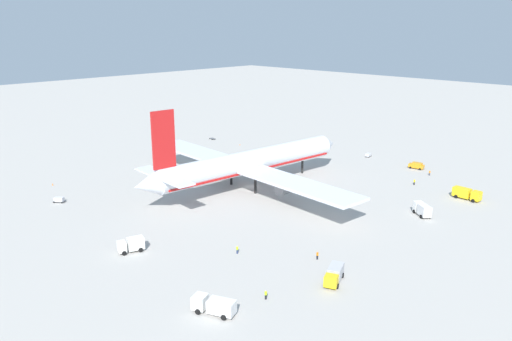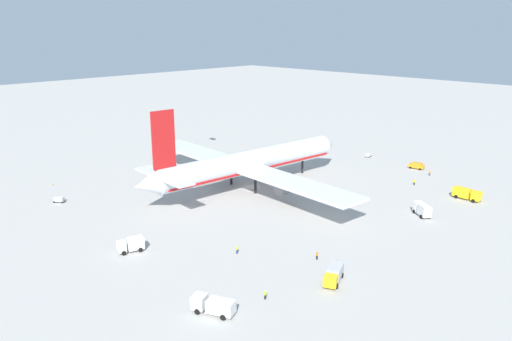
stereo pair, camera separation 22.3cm
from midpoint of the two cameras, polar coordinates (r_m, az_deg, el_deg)
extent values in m
plane|color=#ADA8A0|center=(139.75, -0.60, -1.81)|extent=(600.00, 600.00, 0.00)
cylinder|color=silver|center=(137.72, -0.61, 1.01)|extent=(57.71, 10.89, 6.25)
cone|color=silver|center=(159.06, 8.00, 2.92)|extent=(5.48, 6.51, 6.13)
cone|color=silver|center=(120.47, -12.24, -1.60)|extent=(6.71, 6.43, 5.94)
cube|color=red|center=(120.31, -10.38, 3.41)|extent=(6.02, 0.99, 13.73)
cube|color=silver|center=(126.93, -11.67, -0.07)|extent=(5.14, 9.63, 0.36)
cube|color=silver|center=(117.65, -8.98, -1.22)|extent=(5.14, 9.63, 0.36)
cube|color=silver|center=(152.29, -6.50, 2.02)|extent=(11.83, 35.86, 0.70)
cylinder|color=slate|center=(149.16, -5.00, 0.95)|extent=(6.05, 3.85, 3.39)
cube|color=silver|center=(121.54, 4.70, -1.58)|extent=(11.83, 35.86, 0.70)
cylinder|color=slate|center=(126.40, 3.29, -1.85)|extent=(5.16, 3.87, 3.49)
cylinder|color=black|center=(152.37, 5.17, 0.43)|extent=(0.70, 0.70, 4.00)
cylinder|color=black|center=(141.22, -2.84, -0.79)|extent=(0.70, 0.70, 4.00)
cylinder|color=black|center=(133.65, -0.12, -1.76)|extent=(0.70, 0.70, 4.00)
cube|color=red|center=(138.18, -0.61, 0.32)|extent=(55.39, 10.39, 0.50)
cube|color=white|center=(82.04, -6.37, -14.40)|extent=(2.94, 2.79, 2.15)
cube|color=silver|center=(80.62, -3.97, -14.97)|extent=(3.79, 4.80, 2.03)
cube|color=black|center=(82.07, -6.84, -13.97)|extent=(1.83, 0.84, 0.95)
cylinder|color=black|center=(81.63, -6.61, -15.45)|extent=(0.63, 0.95, 0.90)
cylinder|color=black|center=(83.38, -5.84, -14.69)|extent=(0.63, 0.95, 0.90)
cylinder|color=black|center=(79.93, -3.73, -16.12)|extent=(0.63, 0.95, 0.90)
cylinder|color=black|center=(81.72, -3.01, -15.32)|extent=(0.63, 0.95, 0.90)
cube|color=white|center=(103.07, -14.87, -8.24)|extent=(2.07, 2.42, 2.05)
cube|color=white|center=(103.55, -13.40, -7.93)|extent=(3.61, 2.92, 2.34)
cube|color=black|center=(102.77, -15.18, -8.03)|extent=(0.60, 1.67, 0.90)
cylinder|color=black|center=(102.60, -14.61, -8.97)|extent=(0.95, 0.56, 0.90)
cylinder|color=black|center=(104.44, -14.89, -8.53)|extent=(0.95, 0.56, 0.90)
cylinder|color=black|center=(103.26, -12.86, -8.67)|extent=(0.95, 0.56, 0.90)
cylinder|color=black|center=(105.08, -13.16, -8.24)|extent=(0.95, 0.56, 0.90)
cube|color=yellow|center=(88.58, 8.34, -12.13)|extent=(2.66, 2.79, 1.84)
cube|color=#B2B2B7|center=(91.58, 8.86, -11.09)|extent=(4.57, 3.61, 2.03)
cube|color=black|center=(87.78, 8.25, -12.07)|extent=(0.80, 1.73, 0.81)
cylinder|color=black|center=(88.99, 9.05, -12.70)|extent=(0.95, 0.63, 0.90)
cylinder|color=black|center=(89.40, 7.64, -12.49)|extent=(0.95, 0.63, 0.90)
cylinder|color=black|center=(92.59, 9.63, -11.52)|extent=(0.95, 0.63, 0.90)
cylinder|color=black|center=(92.98, 8.27, -11.33)|extent=(0.95, 0.63, 0.90)
cube|color=yellow|center=(138.94, 23.43, -2.62)|extent=(2.33, 2.21, 2.26)
cube|color=yellow|center=(140.39, 22.04, -2.27)|extent=(2.45, 4.44, 2.29)
cube|color=black|center=(138.50, 23.73, -2.46)|extent=(1.86, 0.18, 0.99)
cylinder|color=black|center=(140.33, 23.49, -2.93)|extent=(0.35, 0.92, 0.90)
cylinder|color=black|center=(138.39, 23.10, -3.14)|extent=(0.35, 0.92, 0.90)
cylinder|color=black|center=(142.05, 21.87, -2.53)|extent=(0.35, 0.92, 0.90)
cylinder|color=black|center=(140.13, 21.46, -2.73)|extent=(0.35, 0.92, 0.90)
cube|color=white|center=(126.14, 17.67, -3.84)|extent=(2.58, 2.48, 2.36)
cube|color=silver|center=(123.75, 18.30, -4.27)|extent=(3.56, 3.89, 2.41)
cube|color=black|center=(126.41, 17.58, -3.50)|extent=(1.43, 1.03, 1.04)
cylinder|color=black|center=(125.93, 17.26, -4.40)|extent=(0.76, 0.91, 0.90)
cylinder|color=black|center=(126.87, 18.06, -4.33)|extent=(0.76, 0.91, 0.90)
cylinder|color=black|center=(123.12, 17.99, -4.95)|extent=(0.76, 0.91, 0.90)
cylinder|color=black|center=(124.07, 18.81, -4.86)|extent=(0.76, 0.91, 0.90)
cube|color=orange|center=(164.28, 17.49, 0.49)|extent=(2.38, 4.71, 1.10)
cube|color=orange|center=(164.00, 17.59, 0.75)|extent=(2.00, 3.07, 0.55)
cylinder|color=black|center=(164.07, 16.88, 0.32)|extent=(0.30, 0.66, 0.64)
cylinder|color=black|center=(165.75, 17.11, 0.46)|extent=(0.30, 0.66, 0.64)
cylinder|color=black|center=(163.11, 17.85, 0.15)|extent=(0.30, 0.66, 0.64)
cylinder|color=black|center=(164.80, 18.08, 0.29)|extent=(0.30, 0.66, 0.64)
cube|color=gray|center=(175.12, 12.43, 1.61)|extent=(2.69, 1.85, 0.15)
cylinder|color=#333338|center=(173.73, 12.25, 1.50)|extent=(0.60, 0.20, 0.08)
cube|color=silver|center=(175.00, 12.44, 1.76)|extent=(2.28, 1.64, 0.83)
cylinder|color=black|center=(174.05, 12.53, 1.49)|extent=(0.42, 0.20, 0.40)
cylinder|color=black|center=(174.53, 12.10, 1.55)|extent=(0.42, 0.20, 0.40)
cylinder|color=black|center=(175.75, 12.75, 1.61)|extent=(0.42, 0.20, 0.40)
cylinder|color=black|center=(176.23, 12.33, 1.68)|extent=(0.42, 0.20, 0.40)
cube|color=#595B60|center=(136.83, -21.23, -3.23)|extent=(2.76, 3.03, 0.15)
cylinder|color=#333338|center=(136.05, -20.61, -3.27)|extent=(0.42, 0.53, 0.08)
cube|color=silver|center=(136.66, -21.25, -3.01)|extent=(2.39, 2.60, 0.97)
cylinder|color=black|center=(136.94, -20.71, -3.19)|extent=(0.34, 0.39, 0.40)
cylinder|color=black|center=(135.79, -20.98, -3.38)|extent=(0.34, 0.39, 0.40)
cylinder|color=black|center=(137.92, -21.47, -3.14)|extent=(0.34, 0.39, 0.40)
cylinder|color=black|center=(136.78, -21.75, -3.32)|extent=(0.34, 0.39, 0.40)
cube|color=#595B60|center=(197.95, -4.94, 3.59)|extent=(1.94, 2.86, 0.15)
cylinder|color=#333338|center=(196.56, -4.72, 3.51)|extent=(0.21, 0.60, 0.08)
cylinder|color=black|center=(197.42, -4.62, 3.54)|extent=(0.21, 0.42, 0.40)
cylinder|color=black|center=(196.78, -4.98, 3.49)|extent=(0.21, 0.42, 0.40)
cylinder|color=black|center=(199.14, -4.90, 3.65)|extent=(0.21, 0.42, 0.40)
cylinder|color=black|center=(198.51, -5.25, 3.60)|extent=(0.21, 0.42, 0.40)
cylinder|color=black|center=(147.65, 17.27, -1.40)|extent=(0.44, 0.44, 0.84)
cylinder|color=yellow|center=(147.44, 17.30, -1.13)|extent=(0.56, 0.56, 0.63)
sphere|color=tan|center=(147.32, 17.31, -0.97)|extent=(0.23, 0.23, 0.23)
cylinder|color=#3F3F47|center=(158.26, 18.84, -0.39)|extent=(0.45, 0.45, 0.80)
cylinder|color=orange|center=(158.08, 18.86, -0.15)|extent=(0.56, 0.56, 0.60)
sphere|color=beige|center=(157.97, 18.88, -0.01)|extent=(0.22, 0.22, 0.22)
cylinder|color=black|center=(98.54, 6.82, -9.64)|extent=(0.34, 0.34, 0.81)
cylinder|color=orange|center=(98.23, 6.83, -9.27)|extent=(0.43, 0.43, 0.60)
sphere|color=tan|center=(98.06, 6.84, -9.06)|extent=(0.22, 0.22, 0.22)
cylinder|color=navy|center=(100.20, -2.18, -9.07)|extent=(0.45, 0.45, 0.83)
cylinder|color=#B2F219|center=(99.90, -2.19, -8.69)|extent=(0.56, 0.56, 0.62)
sphere|color=beige|center=(99.72, -2.19, -8.47)|extent=(0.22, 0.22, 0.22)
cylinder|color=black|center=(85.05, 1.02, -13.98)|extent=(0.33, 0.33, 0.79)
cylinder|color=#B2F219|center=(84.70, 1.02, -13.58)|extent=(0.41, 0.41, 0.59)
sphere|color=beige|center=(84.50, 1.03, -13.34)|extent=(0.21, 0.21, 0.21)
cone|color=orange|center=(187.61, -1.85, 2.94)|extent=(0.36, 0.36, 0.55)
cone|color=orange|center=(151.66, -21.88, -1.45)|extent=(0.36, 0.36, 0.55)
camera|label=1|loc=(0.11, -90.05, -0.01)|focal=35.68mm
camera|label=2|loc=(0.11, 89.95, 0.01)|focal=35.68mm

